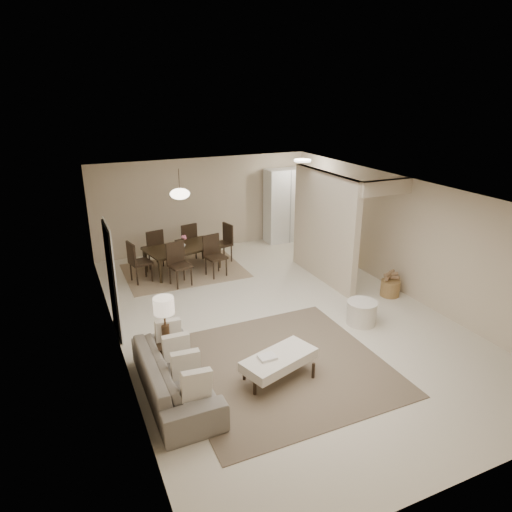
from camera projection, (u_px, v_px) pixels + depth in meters
name	position (u px, v px, depth m)	size (l,w,h in m)	color
floor	(277.00, 315.00, 9.01)	(9.00, 9.00, 0.00)	beige
ceiling	(279.00, 190.00, 8.14)	(9.00, 9.00, 0.00)	white
back_wall	(204.00, 204.00, 12.43)	(6.00, 6.00, 0.00)	#C7B296
left_wall	(113.00, 282.00, 7.42)	(9.00, 9.00, 0.00)	#C7B296
right_wall	(403.00, 236.00, 9.72)	(9.00, 9.00, 0.00)	#C7B296
partition	(324.00, 227.00, 10.33)	(0.15, 2.50, 2.50)	#C7B296
doorway	(112.00, 281.00, 8.03)	(0.04, 0.90, 2.04)	black
pantry_cabinet	(286.00, 205.00, 13.10)	(1.20, 0.55, 2.10)	silver
flush_light	(303.00, 160.00, 11.78)	(0.44, 0.44, 0.05)	white
living_rug	(281.00, 366.00, 7.36)	(3.20, 3.20, 0.01)	brown
sofa	(175.00, 375.00, 6.59)	(0.85, 2.19, 0.64)	slate
ottoman_bench	(279.00, 360.00, 6.91)	(1.29, 0.88, 0.42)	beige
side_table	(168.00, 355.00, 7.21)	(0.44, 0.44, 0.49)	black
table_lamp	(164.00, 310.00, 6.93)	(0.32, 0.32, 0.76)	#4B3420
round_pouf	(362.00, 313.00, 8.62)	(0.57, 0.57, 0.45)	beige
wicker_basket	(390.00, 288.00, 9.81)	(0.41, 0.41, 0.35)	olive
dining_rug	(184.00, 271.00, 11.19)	(2.80, 2.10, 0.01)	#8C7556
dining_table	(184.00, 259.00, 11.09)	(1.75, 0.98, 0.62)	black
dining_chairs	(183.00, 252.00, 11.03)	(2.66, 2.15, 0.98)	black
vase	(183.00, 244.00, 10.96)	(0.13, 0.13, 0.13)	white
yellow_mat	(336.00, 268.00, 11.37)	(0.84, 0.51, 0.01)	gold
pendant_light	(180.00, 194.00, 10.53)	(0.46, 0.46, 0.71)	#4B3420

